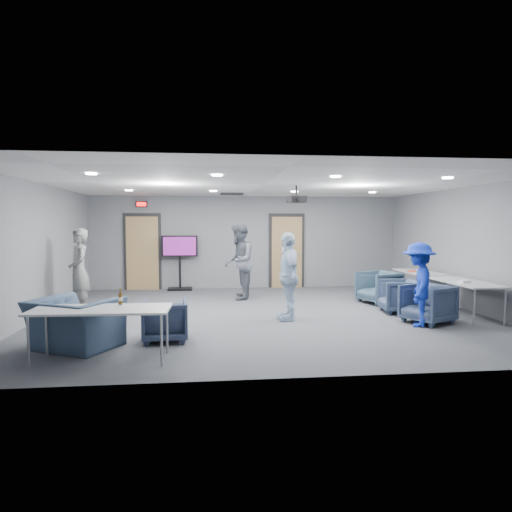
{
  "coord_description": "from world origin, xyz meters",
  "views": [
    {
      "loc": [
        -1.2,
        -9.38,
        1.88
      ],
      "look_at": [
        -0.12,
        0.33,
        1.2
      ],
      "focal_mm": 32.0,
      "sensor_mm": 36.0,
      "label": 1
    }
  ],
  "objects": [
    {
      "name": "floor",
      "position": [
        0.0,
        0.0,
        0.0
      ],
      "size": [
        9.0,
        9.0,
        0.0
      ],
      "primitive_type": "plane",
      "color": "#3D4045",
      "rests_on": "ground"
    },
    {
      "name": "ceiling",
      "position": [
        0.0,
        0.0,
        2.7
      ],
      "size": [
        9.0,
        9.0,
        0.0
      ],
      "primitive_type": "plane",
      "rotation": [
        3.14,
        0.0,
        0.0
      ],
      "color": "white",
      "rests_on": "wall_back"
    },
    {
      "name": "wall_back",
      "position": [
        0.0,
        4.0,
        1.35
      ],
      "size": [
        9.0,
        0.02,
        2.7
      ],
      "primitive_type": "cube",
      "color": "slate",
      "rests_on": "floor"
    },
    {
      "name": "wall_front",
      "position": [
        0.0,
        -4.0,
        1.35
      ],
      "size": [
        9.0,
        0.02,
        2.7
      ],
      "primitive_type": "cube",
      "color": "slate",
      "rests_on": "floor"
    },
    {
      "name": "wall_left",
      "position": [
        -4.5,
        0.0,
        1.35
      ],
      "size": [
        0.02,
        8.0,
        2.7
      ],
      "primitive_type": "cube",
      "color": "slate",
      "rests_on": "floor"
    },
    {
      "name": "wall_right",
      "position": [
        4.5,
        0.0,
        1.35
      ],
      "size": [
        0.02,
        8.0,
        2.7
      ],
      "primitive_type": "cube",
      "color": "slate",
      "rests_on": "floor"
    },
    {
      "name": "door_left",
      "position": [
        -3.0,
        3.95,
        1.07
      ],
      "size": [
        1.06,
        0.17,
        2.24
      ],
      "color": "black",
      "rests_on": "wall_back"
    },
    {
      "name": "door_right",
      "position": [
        1.2,
        3.95,
        1.07
      ],
      "size": [
        1.06,
        0.17,
        2.24
      ],
      "color": "black",
      "rests_on": "wall_back"
    },
    {
      "name": "exit_sign",
      "position": [
        -3.0,
        3.93,
        2.45
      ],
      "size": [
        0.32,
        0.08,
        0.16
      ],
      "color": "black",
      "rests_on": "wall_back"
    },
    {
      "name": "hvac_diffuser",
      "position": [
        -0.5,
        2.8,
        2.69
      ],
      "size": [
        0.6,
        0.6,
        0.03
      ],
      "primitive_type": "cube",
      "color": "black",
      "rests_on": "ceiling"
    },
    {
      "name": "downlights",
      "position": [
        0.0,
        0.0,
        2.68
      ],
      "size": [
        6.18,
        3.78,
        0.02
      ],
      "color": "white",
      "rests_on": "ceiling"
    },
    {
      "name": "person_a",
      "position": [
        -3.84,
        0.5,
        0.9
      ],
      "size": [
        0.66,
        0.78,
        1.8
      ],
      "primitive_type": "imported",
      "rotation": [
        0.0,
        0.0,
        -1.14
      ],
      "color": "gray",
      "rests_on": "floor"
    },
    {
      "name": "person_b",
      "position": [
        -0.37,
        1.95,
        0.96
      ],
      "size": [
        0.85,
        1.02,
        1.91
      ],
      "primitive_type": "imported",
      "rotation": [
        0.0,
        0.0,
        -1.72
      ],
      "color": "#565C68",
      "rests_on": "floor"
    },
    {
      "name": "person_c",
      "position": [
        0.41,
        -0.61,
        0.86
      ],
      "size": [
        0.45,
        1.02,
        1.73
      ],
      "primitive_type": "imported",
      "rotation": [
        0.0,
        0.0,
        -1.54
      ],
      "color": "silver",
      "rests_on": "floor"
    },
    {
      "name": "person_d",
      "position": [
        2.7,
        -1.43,
        0.78
      ],
      "size": [
        0.96,
        1.15,
        1.55
      ],
      "primitive_type": "imported",
      "rotation": [
        0.0,
        0.0,
        -2.02
      ],
      "color": "#1B33B1",
      "rests_on": "floor"
    },
    {
      "name": "chair_right_a",
      "position": [
        2.9,
        1.01,
        0.38
      ],
      "size": [
        1.05,
        1.04,
        0.76
      ],
      "primitive_type": "imported",
      "rotation": [
        0.0,
        0.0,
        -1.25
      ],
      "color": "#34485A",
      "rests_on": "floor"
    },
    {
      "name": "chair_right_b",
      "position": [
        2.9,
        -0.15,
        0.35
      ],
      "size": [
        0.87,
        0.85,
        0.71
      ],
      "primitive_type": "imported",
      "rotation": [
        0.0,
        0.0,
        -1.69
      ],
      "color": "#334059",
      "rests_on": "floor"
    },
    {
      "name": "chair_right_c",
      "position": [
        2.99,
        -1.21,
        0.37
      ],
      "size": [
        1.08,
        1.07,
        0.74
      ],
      "primitive_type": "imported",
      "rotation": [
        0.0,
        0.0,
        -1.1
      ],
      "color": "#36445E",
      "rests_on": "floor"
    },
    {
      "name": "chair_front_a",
      "position": [
        -1.86,
        -2.0,
        0.33
      ],
      "size": [
        0.76,
        0.78,
        0.66
      ],
      "primitive_type": "imported",
      "rotation": [
        0.0,
        0.0,
        3.22
      ],
      "color": "#323D57",
      "rests_on": "floor"
    },
    {
      "name": "chair_front_b",
      "position": [
        -3.17,
        -2.32,
        0.38
      ],
      "size": [
        1.52,
        1.46,
        0.76
      ],
      "primitive_type": "imported",
      "rotation": [
        0.0,
        0.0,
        2.65
      ],
      "color": "#3C4E67",
      "rests_on": "floor"
    },
    {
      "name": "table_right_a",
      "position": [
        4.0,
        1.14,
        0.68
      ],
      "size": [
        0.71,
        1.7,
        0.73
      ],
      "rotation": [
        0.0,
        0.0,
        1.57
      ],
      "color": "#B0B3B5",
      "rests_on": "floor"
    },
    {
      "name": "table_right_b",
      "position": [
        4.0,
        -0.76,
        0.69
      ],
      "size": [
        0.77,
        1.84,
        0.73
      ],
      "rotation": [
        0.0,
        0.0,
        1.57
      ],
      "color": "#B0B3B5",
      "rests_on": "floor"
    },
    {
      "name": "table_front_left",
      "position": [
        -2.63,
        -3.0,
        0.69
      ],
      "size": [
        1.89,
        0.84,
        0.73
      ],
      "rotation": [
        0.0,
        0.0,
        -0.03
      ],
      "color": "#B0B3B5",
      "rests_on": "floor"
    },
    {
      "name": "bottle_front",
      "position": [
        -2.42,
        -2.72,
        0.82
      ],
      "size": [
        0.06,
        0.06,
        0.23
      ],
      "color": "#53350E",
      "rests_on": "table_front_left"
    },
    {
      "name": "bottle_right",
      "position": [
        3.98,
        0.98,
        0.82
      ],
      "size": [
        0.06,
        0.06,
        0.25
      ],
      "color": "#53350E",
      "rests_on": "table_right_a"
    },
    {
      "name": "snack_box",
      "position": [
        3.77,
        1.13,
        0.75
      ],
      "size": [
        0.19,
        0.14,
        0.04
      ],
      "primitive_type": "cube",
      "rotation": [
        0.0,
        0.0,
        -0.17
      ],
      "color": "#DD4537",
      "rests_on": "table_right_a"
    },
    {
      "name": "wrapper",
      "position": [
        3.87,
        -0.95,
        0.75
      ],
      "size": [
        0.25,
        0.21,
        0.05
      ],
      "primitive_type": "cube",
      "rotation": [
        0.0,
        0.0,
        0.37
      ],
      "color": "white",
      "rests_on": "table_right_b"
    },
    {
      "name": "tv_stand",
      "position": [
        -1.93,
        3.75,
        0.88
      ],
      "size": [
        1.02,
        0.48,
        1.56
      ],
      "color": "black",
      "rests_on": "floor"
    },
    {
      "name": "projector",
      "position": [
        0.7,
        0.06,
        2.4
      ],
      "size": [
        0.41,
        0.38,
        0.36
      ],
      "rotation": [
        0.0,
        0.0,
        0.23
      ],
      "color": "black",
      "rests_on": "ceiling"
    }
  ]
}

